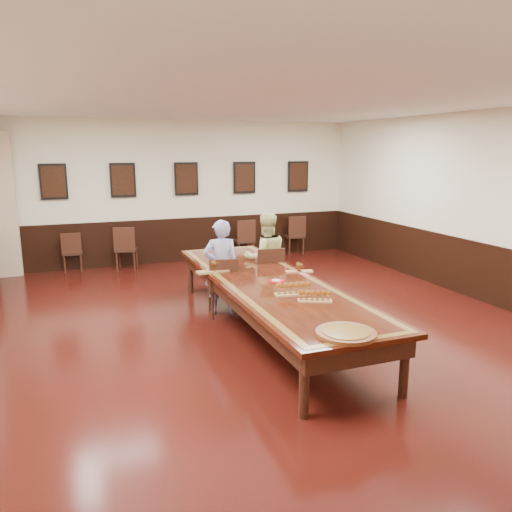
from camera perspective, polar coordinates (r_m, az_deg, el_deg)
name	(u,v)px	position (r m, az deg, el deg)	size (l,w,h in m)	color
floor	(268,331)	(7.26, 1.42, -8.60)	(8.00, 10.00, 0.02)	black
ceiling	(270,98)	(6.82, 1.57, 17.59)	(8.00, 10.00, 0.02)	white
wall_back	(186,192)	(11.62, -8.01, 7.27)	(8.00, 0.02, 3.20)	#F4F2CC
wall_right	(493,208)	(9.16, 25.48, 4.94)	(0.02, 10.00, 3.20)	#F4F2CC
chair_man	(222,286)	(7.79, -3.87, -3.46)	(0.44, 0.48, 0.94)	black
chair_woman	(267,275)	(8.36, 1.32, -2.20)	(0.46, 0.50, 0.98)	black
spare_chair_a	(72,251)	(11.31, -20.25, 0.49)	(0.40, 0.43, 0.85)	black
spare_chair_b	(126,248)	(11.12, -14.62, 0.92)	(0.44, 0.48, 0.95)	black
spare_chair_c	(243,239)	(11.78, -1.45, 1.93)	(0.44, 0.48, 0.95)	black
spare_chair_d	(294,235)	(12.44, 4.36, 2.45)	(0.45, 0.49, 0.95)	black
person_man	(221,267)	(7.81, -4.01, -1.28)	(0.55, 0.36, 1.50)	#4C58BE
person_woman	(266,258)	(8.40, 1.13, -0.21)	(0.76, 0.59, 1.53)	#DDE18C
pink_phone	(304,275)	(7.34, 5.54, -2.14)	(0.08, 0.15, 0.01)	#F55185
curtain	(4,206)	(11.22, -26.83, 5.15)	(0.45, 0.18, 2.90)	#C8AA89
wainscoting	(269,297)	(7.10, 1.44, -4.74)	(8.00, 10.00, 1.00)	black
conference_table	(269,290)	(7.07, 1.45, -3.88)	(1.40, 5.00, 0.76)	black
posters	(186,179)	(11.53, -7.97, 8.73)	(6.14, 0.04, 0.74)	black
flight_a	(215,266)	(7.49, -4.70, -1.20)	(0.52, 0.20, 0.19)	#A07943
flight_b	(299,268)	(7.48, 4.96, -1.36)	(0.42, 0.22, 0.15)	#A07943
flight_c	(293,289)	(6.31, 4.31, -3.79)	(0.49, 0.22, 0.18)	#A07943
flight_d	(315,296)	(6.06, 6.74, -4.61)	(0.43, 0.29, 0.15)	#A07943
red_plate_grp	(276,281)	(6.94, 2.32, -2.89)	(0.22, 0.22, 0.03)	red
carved_platter	(346,333)	(5.08, 10.24, -8.67)	(0.66, 0.66, 0.05)	#522710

